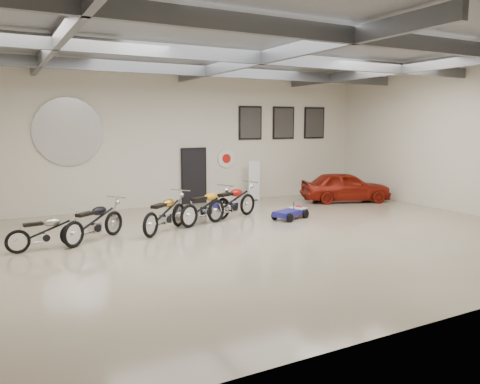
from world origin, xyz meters
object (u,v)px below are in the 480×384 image
motorcycle_silver (45,231)px  go_kart (293,210)px  motorcycle_gold (165,212)px  vintage_car (345,187)px  banner_stand (254,180)px  motorcycle_yellow (206,205)px  motorcycle_black (94,221)px  motorcycle_red (232,201)px

motorcycle_silver → go_kart: bearing=-5.3°
motorcycle_gold → vintage_car: size_ratio=0.62×
banner_stand → go_kart: banner_stand is taller
banner_stand → motorcycle_yellow: size_ratio=0.77×
motorcycle_silver → motorcycle_yellow: motorcycle_yellow is taller
motorcycle_black → vintage_car: bearing=-25.6°
motorcycle_silver → motorcycle_gold: (3.24, 0.46, 0.10)m
motorcycle_black → vintage_car: (10.06, 1.84, 0.05)m
motorcycle_black → motorcycle_yellow: 3.56m
motorcycle_black → go_kart: motorcycle_black is taller
motorcycle_gold → motorcycle_red: bearing=-22.9°
motorcycle_silver → vintage_car: size_ratio=0.52×
banner_stand → motorcycle_black: banner_stand is taller
motorcycle_gold → motorcycle_red: motorcycle_red is taller
banner_stand → vintage_car: banner_stand is taller
motorcycle_yellow → motorcycle_red: 1.09m
motorcycle_red → motorcycle_black: bearing=169.5°
motorcycle_silver → motorcycle_black: 1.27m
go_kart → vintage_car: size_ratio=0.44×
motorcycle_black → vintage_car: size_ratio=0.60×
vintage_car → banner_stand: bearing=78.8°
motorcycle_black → motorcycle_red: size_ratio=0.94×
banner_stand → motorcycle_gold: bearing=-132.4°
go_kart → motorcycle_red: bearing=132.7°
motorcycle_silver → motorcycle_red: bearing=4.2°
motorcycle_gold → motorcycle_yellow: motorcycle_yellow is taller
motorcycle_gold → motorcycle_silver: bearing=148.4°
motorcycle_black → motorcycle_gold: (2.00, 0.16, 0.02)m
banner_stand → vintage_car: (3.08, -1.94, -0.25)m
motorcycle_red → motorcycle_silver: bearing=169.9°
motorcycle_silver → vintage_car: bearing=3.0°
banner_stand → motorcycle_yellow: banner_stand is taller
motorcycle_yellow → go_kart: (2.81, -0.61, -0.29)m
vintage_car → motorcycle_yellow: bearing=121.4°
motorcycle_black → motorcycle_yellow: motorcycle_yellow is taller
motorcycle_yellow → vintage_car: size_ratio=0.63×
motorcycle_yellow → go_kart: bearing=-35.9°
banner_stand → motorcycle_red: 3.75m
motorcycle_silver → go_kart: size_ratio=1.17×
motorcycle_black → go_kart: size_ratio=1.36×
go_kart → motorcycle_yellow: bearing=147.6°
motorcycle_silver → motorcycle_black: (1.24, 0.30, 0.08)m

